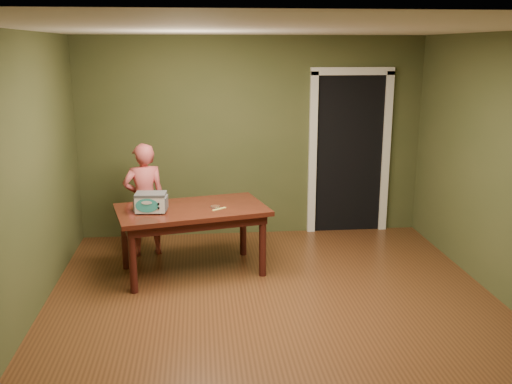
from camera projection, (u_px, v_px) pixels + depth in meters
floor at (278, 316)px, 5.36m from camera, size 5.00×5.00×0.00m
room_shell at (279, 135)px, 4.94m from camera, size 4.52×5.02×2.61m
doorway at (344, 151)px, 7.91m from camera, size 1.10×0.66×2.25m
dining_table at (192, 216)px, 6.24m from camera, size 1.76×1.24×0.75m
toy_oven at (151, 202)px, 6.02m from camera, size 0.35×0.25×0.21m
baking_pan at (215, 207)px, 6.21m from camera, size 0.10×0.10×0.02m
spatula at (219, 209)px, 6.15m from camera, size 0.16×0.13×0.01m
child at (145, 200)px, 6.79m from camera, size 0.57×0.44×1.37m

